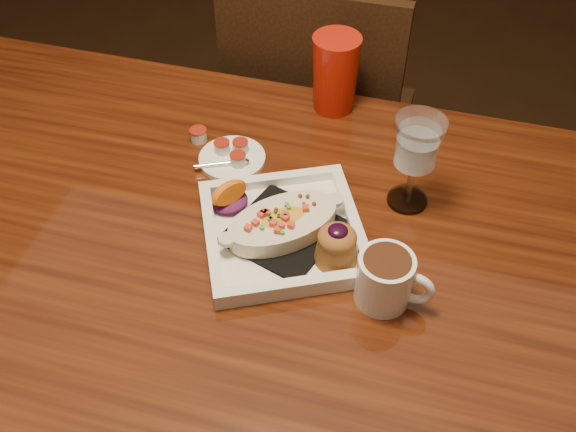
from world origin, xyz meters
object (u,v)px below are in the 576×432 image
(coffee_mug, at_px, (387,278))
(saucer, at_px, (232,157))
(red_tumbler, at_px, (335,74))
(goblet, at_px, (417,148))
(plate, at_px, (288,230))
(chair_far, at_px, (319,126))
(table, at_px, (234,281))

(coffee_mug, height_order, saucer, coffee_mug)
(red_tumbler, bearing_deg, goblet, -51.32)
(coffee_mug, bearing_deg, goblet, 94.63)
(goblet, bearing_deg, plate, -140.63)
(chair_far, distance_m, goblet, 0.64)
(plate, bearing_deg, table, 174.36)
(table, relative_size, red_tumbler, 9.71)
(chair_far, xyz_separation_m, red_tumbler, (0.08, -0.23, 0.32))
(goblet, bearing_deg, coffee_mug, -91.07)
(coffee_mug, height_order, red_tumbler, red_tumbler)
(plate, distance_m, coffee_mug, 0.18)
(chair_far, relative_size, saucer, 7.66)
(plate, height_order, coffee_mug, coffee_mug)
(plate, xyz_separation_m, goblet, (0.17, 0.14, 0.09))
(saucer, xyz_separation_m, red_tumbler, (0.14, 0.21, 0.07))
(plate, relative_size, goblet, 1.93)
(table, distance_m, chair_far, 0.65)
(red_tumbler, bearing_deg, plate, -88.44)
(plate, relative_size, saucer, 2.73)
(goblet, xyz_separation_m, saucer, (-0.32, 0.02, -0.11))
(saucer, bearing_deg, chair_far, 81.64)
(chair_far, bearing_deg, table, 90.00)
(table, relative_size, chair_far, 1.61)
(chair_far, relative_size, red_tumbler, 6.02)
(chair_far, xyz_separation_m, coffee_mug, (0.25, -0.67, 0.29))
(table, bearing_deg, goblet, 33.83)
(chair_far, distance_m, saucer, 0.51)
(saucer, bearing_deg, table, -71.35)
(coffee_mug, xyz_separation_m, red_tumbler, (-0.18, 0.44, 0.03))
(table, xyz_separation_m, chair_far, (-0.00, 0.63, -0.15))
(coffee_mug, height_order, goblet, goblet)
(goblet, bearing_deg, table, -146.17)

